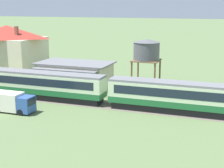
% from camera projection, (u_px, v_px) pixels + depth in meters
% --- Properties ---
extents(passenger_train, '(87.47, 2.85, 3.94)m').
position_uv_depth(passenger_train, '(109.00, 90.00, 45.73)').
color(passenger_train, '#1E6033').
rests_on(passenger_train, ground_plane).
extents(railway_track, '(152.20, 3.60, 0.04)m').
position_uv_depth(railway_track, '(133.00, 108.00, 45.11)').
color(railway_track, '#665B51').
rests_on(railway_track, ground_plane).
extents(station_building, '(12.11, 8.13, 4.12)m').
position_uv_depth(station_building, '(75.00, 75.00, 56.26)').
color(station_building, beige).
rests_on(station_building, ground_plane).
extents(station_house_red_roof, '(14.07, 10.65, 9.27)m').
position_uv_depth(station_house_red_roof, '(8.00, 48.00, 69.33)').
color(station_house_red_roof, beige).
rests_on(station_house_red_roof, ground_plane).
extents(water_tower, '(4.42, 4.42, 7.88)m').
position_uv_depth(water_tower, '(146.00, 50.00, 55.44)').
color(water_tower, brown).
rests_on(water_tower, ground_plane).
extents(delivery_truck_blue, '(5.50, 2.12, 2.49)m').
position_uv_depth(delivery_truck_blue, '(13.00, 102.00, 43.22)').
color(delivery_truck_blue, '#2D519E').
rests_on(delivery_truck_blue, ground_plane).
extents(yard_tree_2, '(4.98, 4.98, 7.06)m').
position_uv_depth(yard_tree_2, '(31.00, 48.00, 70.16)').
color(yard_tree_2, '#4C3823').
rests_on(yard_tree_2, ground_plane).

